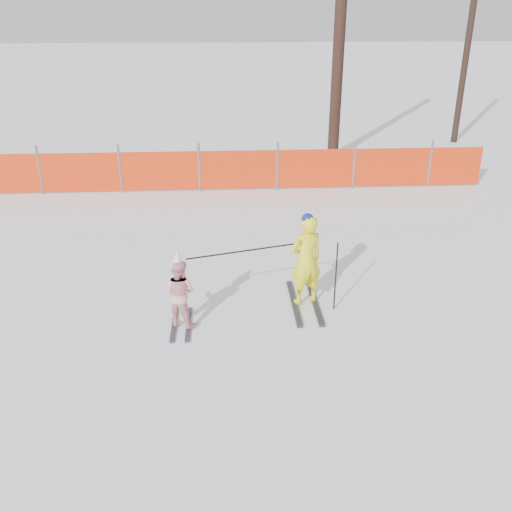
% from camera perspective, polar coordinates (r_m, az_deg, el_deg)
% --- Properties ---
extents(ground, '(120.00, 120.00, 0.00)m').
position_cam_1_polar(ground, '(8.69, 0.20, -7.38)').
color(ground, white).
rests_on(ground, ground).
extents(adult, '(0.64, 1.50, 1.58)m').
position_cam_1_polar(adult, '(9.07, 5.03, -0.46)').
color(adult, black).
rests_on(adult, ground).
extents(child, '(0.64, 0.99, 1.25)m').
position_cam_1_polar(child, '(8.60, -7.67, -3.62)').
color(child, black).
rests_on(child, ground).
extents(ski_poles, '(2.32, 0.51, 1.16)m').
position_cam_1_polar(ski_poles, '(8.75, 2.53, -0.53)').
color(ski_poles, black).
rests_on(ski_poles, ground).
extents(safety_fence, '(15.39, 0.06, 1.25)m').
position_cam_1_polar(safety_fence, '(14.81, -7.15, 8.49)').
color(safety_fence, '#595960').
rests_on(safety_fence, ground).
extents(tree_trunks, '(4.86, 2.03, 6.94)m').
position_cam_1_polar(tree_trunks, '(18.51, 11.57, 20.09)').
color(tree_trunks, black).
rests_on(tree_trunks, ground).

